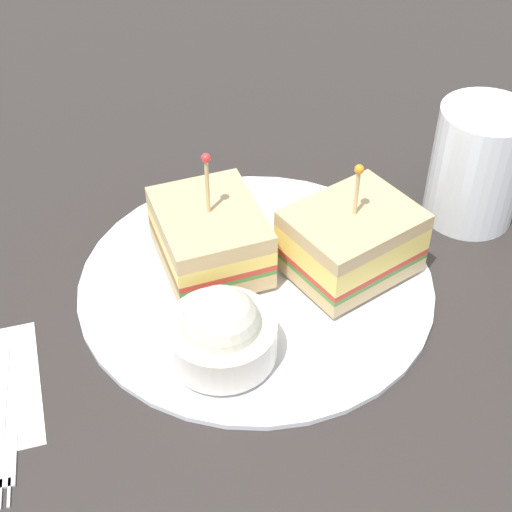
# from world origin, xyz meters

# --- Properties ---
(ground_plane) EXTENTS (1.17, 1.17, 0.02)m
(ground_plane) POSITION_xyz_m (0.00, 0.00, -0.01)
(ground_plane) COLOR #2D2826
(plate) EXTENTS (0.27, 0.27, 0.01)m
(plate) POSITION_xyz_m (0.00, 0.00, 0.00)
(plate) COLOR white
(plate) RESTS_ON ground_plane
(sandwich_half_front) EXTENTS (0.10, 0.11, 0.10)m
(sandwich_half_front) POSITION_xyz_m (0.03, -0.02, 0.03)
(sandwich_half_front) COLOR tan
(sandwich_half_front) RESTS_ON plate
(sandwich_half_back) EXTENTS (0.12, 0.11, 0.10)m
(sandwich_half_back) POSITION_xyz_m (-0.07, -0.01, 0.04)
(sandwich_half_back) COLOR tan
(sandwich_half_back) RESTS_ON plate
(coleslaw_bowl) EXTENTS (0.08, 0.08, 0.05)m
(coleslaw_bowl) POSITION_xyz_m (0.03, 0.08, 0.03)
(coleslaw_bowl) COLOR silver
(coleslaw_bowl) RESTS_ON plate
(drink_glass) EXTENTS (0.08, 0.08, 0.10)m
(drink_glass) POSITION_xyz_m (-0.19, -0.08, 0.05)
(drink_glass) COLOR #B74C33
(drink_glass) RESTS_ON ground_plane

